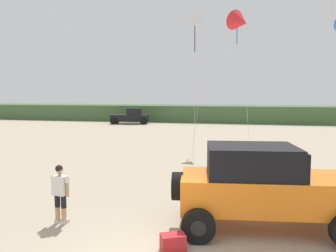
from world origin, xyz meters
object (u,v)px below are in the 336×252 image
object	(u,v)px
jeep	(262,185)
person_watching	(60,191)
kite_green_box	(197,23)
cooler_box	(173,242)
distant_pickup	(131,116)
kite_black_sled	(240,22)

from	to	relation	value
jeep	person_watching	world-z (taller)	jeep
jeep	person_watching	size ratio (longest dim) A/B	2.98
person_watching	kite_green_box	distance (m)	15.59
jeep	cooler_box	world-z (taller)	jeep
person_watching	distant_pickup	size ratio (longest dim) A/B	0.34
cooler_box	jeep	bearing A→B (deg)	13.65
kite_green_box	person_watching	bearing A→B (deg)	-98.21
cooler_box	kite_green_box	bearing A→B (deg)	68.80
cooler_box	person_watching	bearing A→B (deg)	138.46
kite_green_box	kite_black_sled	world-z (taller)	kite_green_box
jeep	kite_green_box	bearing A→B (deg)	105.33
jeep	kite_green_box	xyz separation A→B (m)	(-3.50, 12.75, 7.08)
jeep	kite_green_box	size ratio (longest dim) A/B	0.56
cooler_box	kite_black_sled	world-z (taller)	kite_black_sled
person_watching	distant_pickup	xyz separation A→B (m)	(-8.67, 30.89, 0.00)
distant_pickup	kite_black_sled	world-z (taller)	kite_black_sled
jeep	person_watching	distance (m)	5.53
jeep	distant_pickup	bearing A→B (deg)	115.20
person_watching	distant_pickup	distance (m)	32.09
kite_green_box	distant_pickup	bearing A→B (deg)	121.62
distant_pickup	kite_green_box	distance (m)	21.58
cooler_box	distant_pickup	world-z (taller)	distant_pickup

